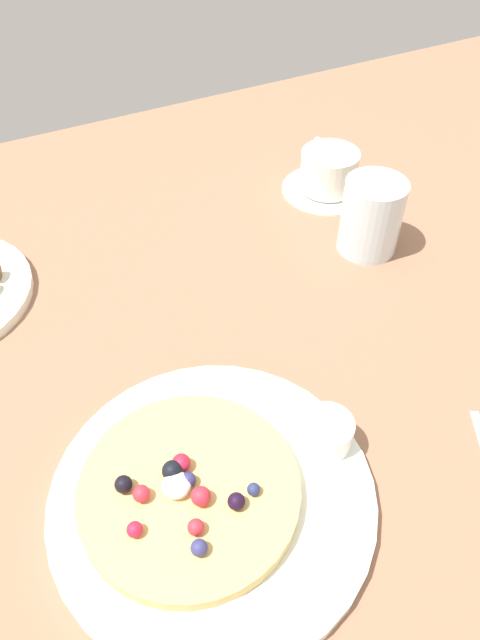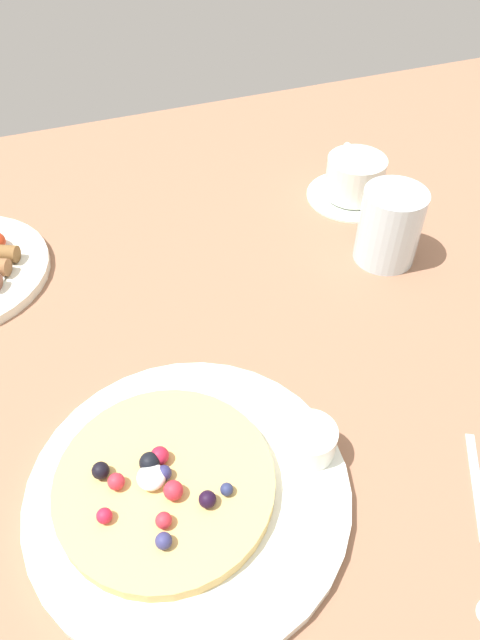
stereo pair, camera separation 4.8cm
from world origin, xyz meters
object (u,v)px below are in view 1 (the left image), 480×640
at_px(pancake_plate, 213,496).
at_px(syrup_ramekin, 326,432).
at_px(water_glass, 371,216).
at_px(coffee_cup, 329,169).
at_px(coffee_saucer, 327,188).

relative_size(pancake_plate, syrup_ramekin, 5.86).
height_order(syrup_ramekin, water_glass, water_glass).
distance_m(syrup_ramekin, water_glass, 0.31).
bearing_deg(water_glass, pancake_plate, -144.94).
height_order(pancake_plate, coffee_cup, coffee_cup).
bearing_deg(pancake_plate, syrup_ramekin, -0.56).
bearing_deg(syrup_ramekin, coffee_cup, 56.72).
relative_size(pancake_plate, coffee_saucer, 2.17).
distance_m(pancake_plate, syrup_ramekin, 0.11).
distance_m(syrup_ramekin, coffee_cup, 0.43).
distance_m(coffee_saucer, coffee_cup, 0.03).
height_order(syrup_ramekin, coffee_cup, coffee_cup).
bearing_deg(coffee_saucer, syrup_ramekin, -123.35).
xyz_separation_m(pancake_plate, water_glass, (0.32, 0.23, 0.04)).
xyz_separation_m(pancake_plate, coffee_cup, (0.35, 0.36, 0.03)).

